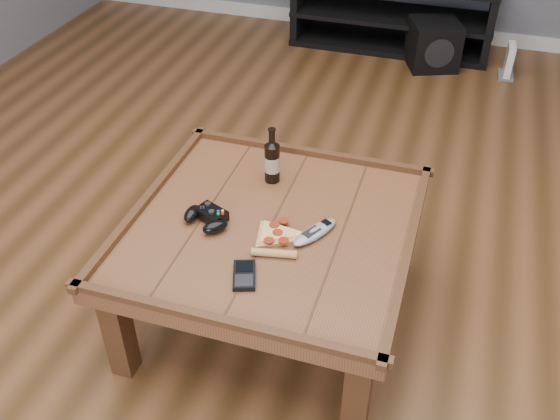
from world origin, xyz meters
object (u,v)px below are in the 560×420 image
(pizza_slice, at_px, (277,237))
(remote_control, at_px, (315,232))
(media_console, at_px, (393,13))
(smartphone, at_px, (244,275))
(game_console, at_px, (509,62))
(beer_bottle, at_px, (272,160))
(game_controller, at_px, (207,218))
(coffee_table, at_px, (271,237))
(subwoofer, at_px, (433,44))

(pizza_slice, distance_m, remote_control, 0.13)
(media_console, height_order, pizza_slice, media_console)
(smartphone, xyz_separation_m, remote_control, (0.16, 0.27, 0.01))
(pizza_slice, relative_size, game_console, 1.36)
(smartphone, distance_m, game_console, 2.91)
(game_console, bearing_deg, beer_bottle, -114.97)
(beer_bottle, height_order, pizza_slice, beer_bottle)
(beer_bottle, height_order, smartphone, beer_bottle)
(game_controller, distance_m, remote_control, 0.39)
(game_controller, xyz_separation_m, game_console, (1.05, 2.55, -0.37))
(coffee_table, height_order, smartphone, coffee_table)
(coffee_table, xyz_separation_m, subwoofer, (0.33, 2.50, -0.24))
(remote_control, xyz_separation_m, game_console, (0.66, 2.50, -0.37))
(beer_bottle, height_order, remote_control, beer_bottle)
(smartphone, distance_m, subwoofer, 2.81)
(media_console, relative_size, game_controller, 7.66)
(remote_control, height_order, game_console, remote_control)
(media_console, height_order, game_console, media_console)
(beer_bottle, xyz_separation_m, smartphone, (0.08, -0.54, -0.08))
(media_console, xyz_separation_m, subwoofer, (0.33, -0.25, -0.09))
(game_controller, bearing_deg, game_console, 90.30)
(coffee_table, bearing_deg, remote_control, -3.33)
(coffee_table, height_order, pizza_slice, pizza_slice)
(pizza_slice, bearing_deg, game_console, 61.93)
(remote_control, bearing_deg, media_console, 122.41)
(coffee_table, distance_m, pizza_slice, 0.11)
(media_console, bearing_deg, game_controller, -94.49)
(coffee_table, bearing_deg, smartphone, -89.90)
(game_controller, relative_size, subwoofer, 0.46)
(pizza_slice, xyz_separation_m, game_console, (0.78, 2.56, -0.36))
(coffee_table, relative_size, media_console, 0.74)
(coffee_table, height_order, game_console, coffee_table)
(game_console, bearing_deg, subwoofer, 176.06)
(game_controller, height_order, pizza_slice, game_controller)
(remote_control, bearing_deg, pizza_slice, -123.69)
(game_controller, distance_m, subwoofer, 2.63)
(media_console, bearing_deg, remote_control, -86.63)
(remote_control, height_order, subwoofer, remote_control)
(subwoofer, height_order, game_console, subwoofer)
(remote_control, relative_size, subwoofer, 0.52)
(media_console, distance_m, game_console, 0.88)
(media_console, xyz_separation_m, smartphone, (0.00, -3.03, 0.21))
(game_controller, relative_size, remote_control, 0.88)
(subwoofer, bearing_deg, coffee_table, -118.92)
(pizza_slice, relative_size, remote_control, 1.44)
(subwoofer, distance_m, game_console, 0.50)
(smartphone, distance_m, remote_control, 0.31)
(coffee_table, xyz_separation_m, pizza_slice, (0.04, -0.07, 0.07))
(media_console, xyz_separation_m, game_controller, (-0.22, -2.81, 0.23))
(game_controller, xyz_separation_m, subwoofer, (0.55, 2.56, -0.32))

